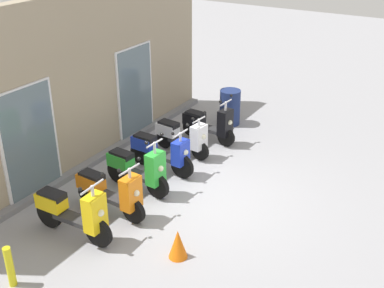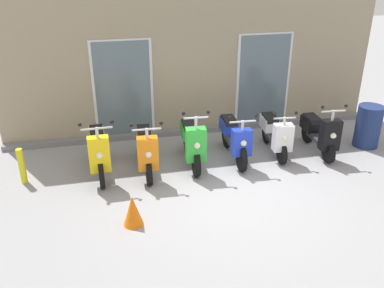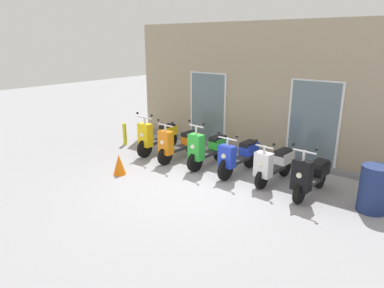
% 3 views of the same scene
% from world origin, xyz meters
% --- Properties ---
extents(ground_plane, '(40.00, 40.00, 0.00)m').
position_xyz_m(ground_plane, '(0.00, 0.00, 0.00)').
color(ground_plane, '#939399').
extents(storefront_facade, '(8.83, 0.50, 3.75)m').
position_xyz_m(storefront_facade, '(0.00, 3.11, 1.81)').
color(storefront_facade, gray).
rests_on(storefront_facade, ground_plane).
extents(scooter_yellow, '(0.62, 1.67, 1.30)m').
position_xyz_m(scooter_yellow, '(-2.33, 1.30, 0.52)').
color(scooter_yellow, black).
rests_on(scooter_yellow, ground_plane).
extents(scooter_orange, '(0.60, 1.63, 1.23)m').
position_xyz_m(scooter_orange, '(-1.42, 1.22, 0.48)').
color(scooter_orange, black).
rests_on(scooter_orange, ground_plane).
extents(scooter_green, '(0.53, 1.57, 1.33)m').
position_xyz_m(scooter_green, '(-0.48, 1.29, 0.49)').
color(scooter_green, black).
rests_on(scooter_green, ground_plane).
extents(scooter_blue, '(0.59, 1.67, 1.16)m').
position_xyz_m(scooter_blue, '(0.44, 1.36, 0.48)').
color(scooter_blue, black).
rests_on(scooter_blue, ground_plane).
extents(scooter_white, '(0.52, 1.50, 1.12)m').
position_xyz_m(scooter_white, '(1.38, 1.40, 0.47)').
color(scooter_white, black).
rests_on(scooter_white, ground_plane).
extents(scooter_black, '(0.56, 1.49, 1.25)m').
position_xyz_m(scooter_black, '(2.32, 1.20, 0.47)').
color(scooter_black, black).
rests_on(scooter_black, ground_plane).
extents(curb_bollard, '(0.12, 0.12, 0.70)m').
position_xyz_m(curb_bollard, '(-3.75, 1.27, 0.35)').
color(curb_bollard, yellow).
rests_on(curb_bollard, ground_plane).
extents(traffic_cone, '(0.32, 0.32, 0.52)m').
position_xyz_m(traffic_cone, '(-1.87, -0.55, 0.26)').
color(traffic_cone, orange).
rests_on(traffic_cone, ground_plane).
extents(trash_bin, '(0.55, 0.55, 0.94)m').
position_xyz_m(trash_bin, '(3.54, 1.27, 0.47)').
color(trash_bin, navy).
rests_on(trash_bin, ground_plane).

